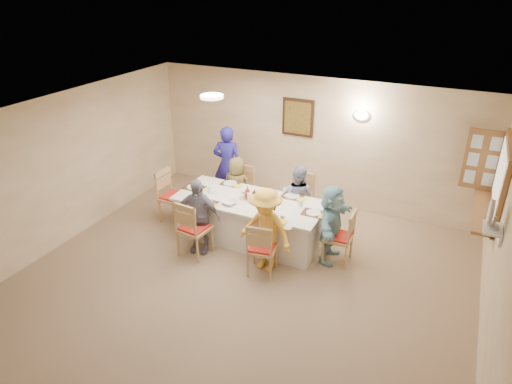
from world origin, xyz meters
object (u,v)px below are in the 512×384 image
at_px(chair_back_right, 300,201).
at_px(chair_front_left, 194,227).
at_px(desk_fan, 493,217).
at_px(condiment_ketchup, 248,193).
at_px(chair_front_right, 262,247).
at_px(diner_right_end, 331,224).
at_px(diner_front_left, 198,216).
at_px(diner_back_left, 237,187).
at_px(caregiver, 228,165).
at_px(serving_hatch, 501,181).
at_px(chair_back_left, 240,190).
at_px(dining_table, 250,220).
at_px(chair_left_end, 174,196).
at_px(diner_back_right, 297,198).
at_px(diner_front_right, 266,230).
at_px(chair_right_end, 338,236).

bearing_deg(chair_back_right, chair_front_left, -130.29).
xyz_separation_m(desk_fan, condiment_ketchup, (-3.56, 0.58, -0.67)).
relative_size(chair_back_right, chair_front_right, 1.09).
relative_size(chair_front_right, diner_right_end, 0.69).
xyz_separation_m(diner_right_end, condiment_ketchup, (-1.46, -0.00, 0.23)).
bearing_deg(diner_front_left, diner_right_end, 7.05).
xyz_separation_m(desk_fan, diner_back_left, (-4.13, 1.26, -0.96)).
relative_size(chair_front_right, caregiver, 0.58).
distance_m(serving_hatch, chair_back_left, 4.36).
distance_m(dining_table, chair_left_end, 1.55).
bearing_deg(chair_front_right, dining_table, -63.00).
relative_size(desk_fan, chair_left_end, 0.30).
distance_m(serving_hatch, chair_back_right, 3.20).
xyz_separation_m(diner_back_right, diner_front_right, (0.00, -1.36, 0.07)).
distance_m(chair_back_left, condiment_ketchup, 1.07).
xyz_separation_m(dining_table, chair_back_left, (-0.60, 0.80, 0.08)).
bearing_deg(caregiver, chair_right_end, 142.26).
bearing_deg(chair_back_left, dining_table, -48.42).
bearing_deg(dining_table, chair_left_end, 180.00).
distance_m(dining_table, chair_back_right, 1.01).
relative_size(desk_fan, chair_front_left, 0.30).
bearing_deg(chair_back_left, diner_right_end, -16.90).
distance_m(chair_left_end, chair_right_end, 3.10).
relative_size(chair_right_end, caregiver, 0.58).
xyz_separation_m(chair_back_right, diner_right_end, (0.82, -0.80, 0.16)).
height_order(diner_front_left, caregiver, caregiver).
height_order(desk_fan, chair_left_end, desk_fan).
distance_m(serving_hatch, dining_table, 3.88).
relative_size(serving_hatch, caregiver, 0.96).
bearing_deg(chair_back_right, diner_right_end, -47.71).
distance_m(diner_back_left, caregiver, 0.68).
bearing_deg(condiment_ketchup, chair_right_end, 0.10).
distance_m(chair_back_right, diner_right_end, 1.16).
bearing_deg(chair_back_left, desk_fan, -13.77).
relative_size(chair_back_right, diner_front_right, 0.72).
height_order(diner_back_left, diner_right_end, diner_right_end).
distance_m(diner_front_right, diner_right_end, 1.07).
xyz_separation_m(chair_front_left, caregiver, (-0.45, 1.95, 0.28)).
relative_size(dining_table, chair_front_left, 2.51).
bearing_deg(chair_front_right, chair_right_end, -149.76).
xyz_separation_m(chair_front_right, diner_back_left, (-1.20, 1.48, 0.13)).
height_order(chair_back_left, caregiver, caregiver).
distance_m(desk_fan, chair_back_right, 3.40).
relative_size(serving_hatch, condiment_ketchup, 6.23).
distance_m(serving_hatch, diner_front_right, 3.46).
bearing_deg(caregiver, diner_front_right, 118.16).
height_order(chair_back_left, diner_back_left, diner_back_left).
xyz_separation_m(desk_fan, diner_back_right, (-2.93, 1.26, -0.94)).
bearing_deg(dining_table, chair_back_right, 53.13).
bearing_deg(chair_right_end, diner_back_right, -126.89).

